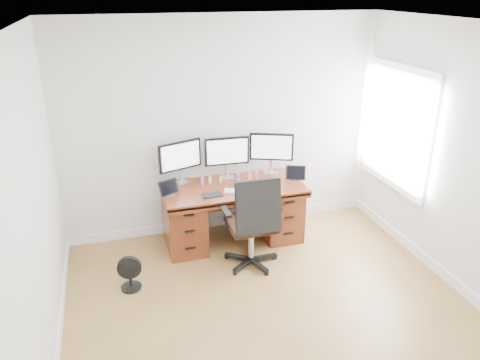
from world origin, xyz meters
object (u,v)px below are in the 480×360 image
object	(u,v)px
floor_fan	(130,274)
keyboard	(237,191)
office_chair	(253,237)
desk	(233,211)
monitor_center	(227,153)

from	to	relation	value
floor_fan	keyboard	bearing A→B (deg)	28.18
office_chair	desk	bearing A→B (deg)	94.67
desk	monitor_center	world-z (taller)	monitor_center
floor_fan	monitor_center	world-z (taller)	monitor_center
monitor_center	keyboard	xyz separation A→B (m)	(0.00, -0.44, -0.33)
desk	keyboard	bearing A→B (deg)	-88.65
desk	monitor_center	xyz separation A→B (m)	(-0.00, 0.24, 0.68)
desk	keyboard	xyz separation A→B (m)	(0.00, -0.20, 0.36)
monitor_center	keyboard	distance (m)	0.55
desk	office_chair	size ratio (longest dim) A/B	1.51
office_chair	monitor_center	distance (m)	1.13
office_chair	monitor_center	size ratio (longest dim) A/B	2.05
office_chair	keyboard	bearing A→B (deg)	96.37
desk	floor_fan	bearing A→B (deg)	-152.04
desk	keyboard	world-z (taller)	keyboard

